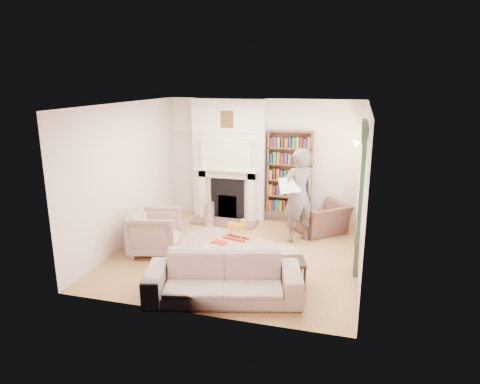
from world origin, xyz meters
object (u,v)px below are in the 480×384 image
(rocking_horse, at_px, (236,229))
(armchair_left, at_px, (155,232))
(bookcase, at_px, (290,172))
(armchair_reading, at_px, (322,218))
(coffee_table, at_px, (283,273))
(sofa, at_px, (223,278))
(man_reading, at_px, (298,196))
(paraffin_heater, at_px, (209,215))

(rocking_horse, bearing_deg, armchair_left, -126.22)
(bookcase, height_order, rocking_horse, bookcase)
(armchair_reading, relative_size, rocking_horse, 1.87)
(bookcase, relative_size, rocking_horse, 3.46)
(coffee_table, bearing_deg, sofa, -158.30)
(armchair_reading, height_order, man_reading, man_reading)
(coffee_table, xyz_separation_m, rocking_horse, (-1.28, 1.77, 0.01))
(armchair_reading, height_order, rocking_horse, armchair_reading)
(armchair_left, height_order, paraffin_heater, armchair_left)
(sofa, relative_size, coffee_table, 3.32)
(sofa, bearing_deg, armchair_reading, 55.32)
(sofa, bearing_deg, coffee_table, 22.69)
(man_reading, bearing_deg, paraffin_heater, -47.97)
(armchair_left, relative_size, man_reading, 0.47)
(bookcase, bearing_deg, rocking_horse, -120.66)
(paraffin_heater, distance_m, rocking_horse, 1.03)
(bookcase, relative_size, armchair_left, 2.05)
(rocking_horse, bearing_deg, bookcase, 74.25)
(coffee_table, bearing_deg, rocking_horse, 110.30)
(bookcase, height_order, coffee_table, bookcase)
(armchair_left, relative_size, sofa, 0.39)
(bookcase, bearing_deg, paraffin_heater, -154.38)
(armchair_left, relative_size, coffee_table, 1.29)
(armchair_left, height_order, sofa, armchair_left)
(man_reading, height_order, coffee_table, man_reading)
(sofa, bearing_deg, man_reading, 59.83)
(sofa, distance_m, paraffin_heater, 3.29)
(bookcase, distance_m, armchair_reading, 1.30)
(paraffin_heater, bearing_deg, armchair_reading, 5.62)
(paraffin_heater, bearing_deg, man_reading, -9.94)
(paraffin_heater, height_order, rocking_horse, paraffin_heater)
(man_reading, distance_m, coffee_table, 2.19)
(armchair_reading, bearing_deg, armchair_left, -7.01)
(armchair_reading, distance_m, rocking_horse, 1.90)
(armchair_left, bearing_deg, armchair_reading, -70.97)
(man_reading, xyz_separation_m, paraffin_heater, (-2.03, 0.36, -0.69))
(armchair_left, distance_m, coffee_table, 2.69)
(armchair_reading, xyz_separation_m, armchair_left, (-2.98, -1.94, 0.09))
(man_reading, distance_m, rocking_horse, 1.45)
(armchair_reading, relative_size, sofa, 0.43)
(man_reading, xyz_separation_m, rocking_horse, (-1.22, -0.29, -0.73))
(sofa, height_order, paraffin_heater, sofa)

